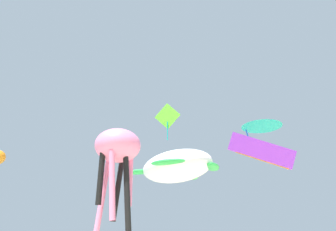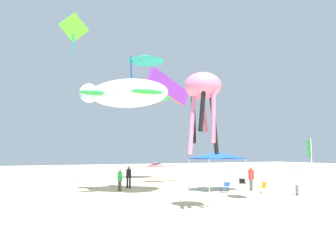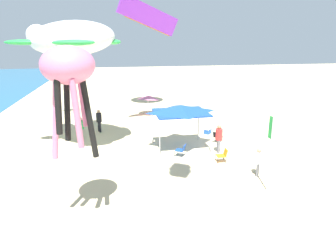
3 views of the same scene
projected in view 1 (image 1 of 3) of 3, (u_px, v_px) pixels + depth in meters
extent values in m
cube|color=purple|center=(261.00, 150.00, 22.55)|extent=(1.94, 5.10, 3.15)
cube|color=orange|center=(262.00, 159.00, 22.30)|extent=(1.40, 3.84, 1.77)
cone|color=teal|center=(261.00, 123.00, 28.72)|extent=(5.30, 5.29, 0.83)
cylinder|color=blue|center=(249.00, 139.00, 29.36)|extent=(1.16, 0.66, 2.78)
cube|color=#66D82D|center=(167.00, 116.00, 28.61)|extent=(0.40, 2.69, 2.70)
cylinder|color=teal|center=(167.00, 131.00, 28.02)|extent=(0.10, 0.10, 1.91)
ellipsoid|color=pink|center=(118.00, 146.00, 11.99)|extent=(1.91, 1.91, 1.39)
cylinder|color=pink|center=(130.00, 181.00, 11.73)|extent=(0.39, 0.34, 2.04)
cylinder|color=black|center=(118.00, 189.00, 11.92)|extent=(0.46, 0.33, 2.60)
cylinder|color=pink|center=(103.00, 195.00, 11.53)|extent=(0.26, 0.54, 3.16)
cylinder|color=black|center=(100.00, 178.00, 11.17)|extent=(0.39, 0.34, 2.04)
cylinder|color=pink|center=(112.00, 184.00, 10.77)|extent=(0.46, 0.33, 2.60)
cylinder|color=black|center=(127.00, 193.00, 10.95)|extent=(0.26, 0.54, 3.16)
ellipsoid|color=white|center=(177.00, 167.00, 20.22)|extent=(7.55, 7.67, 2.68)
sphere|color=white|center=(158.00, 173.00, 23.05)|extent=(1.49, 1.49, 1.49)
ellipsoid|color=green|center=(140.00, 172.00, 20.66)|extent=(0.95, 2.32, 0.33)
ellipsoid|color=green|center=(192.00, 176.00, 22.36)|extent=(2.43, 1.28, 0.33)
ellipsoid|color=green|center=(168.00, 162.00, 17.82)|extent=(0.95, 2.32, 0.33)
ellipsoid|color=green|center=(212.00, 167.00, 19.12)|extent=(2.43, 1.28, 0.33)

